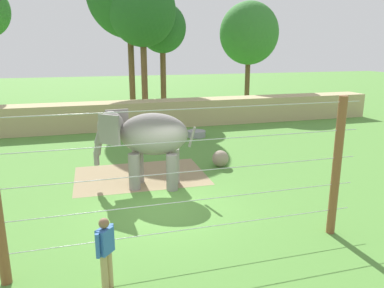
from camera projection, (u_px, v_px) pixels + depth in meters
ground_plane at (163, 207)px, 12.27m from camera, size 120.00×120.00×0.00m
dirt_patch at (141, 175)px, 15.32m from camera, size 5.31×3.72×0.01m
embankment_wall at (121, 115)px, 24.08m from camera, size 36.00×1.80×1.72m
elephant at (146, 137)px, 13.74m from camera, size 3.69×2.23×2.85m
enrichment_ball at (220, 159)px, 16.40m from camera, size 0.73×0.73×0.73m
cable_fence at (188, 182)px, 8.98m from camera, size 9.39×0.23×3.88m
zookeeper at (106, 251)px, 7.89m from camera, size 0.45×0.52×1.67m
water_tub at (196, 134)px, 21.98m from camera, size 1.10×1.10×0.35m
tree_behind_wall at (162, 29)px, 28.48m from camera, size 3.62×3.62×8.46m
tree_right_of_centre at (249, 34)px, 32.84m from camera, size 5.16×5.16×9.02m
tree_far_right at (142, 11)px, 25.61m from camera, size 4.62×4.62×9.96m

